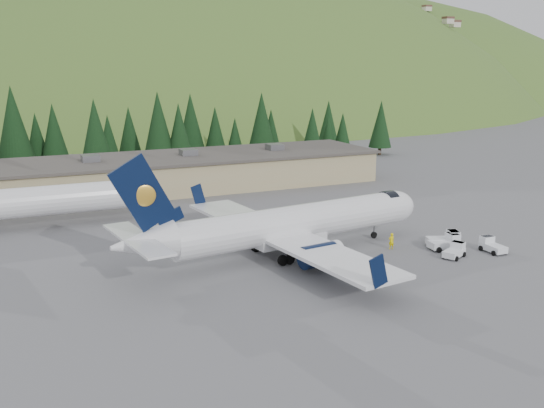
{
  "coord_description": "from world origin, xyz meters",
  "views": [
    {
      "loc": [
        -27.15,
        -53.87,
        19.31
      ],
      "look_at": [
        0.0,
        6.0,
        4.0
      ],
      "focal_mm": 40.0,
      "sensor_mm": 36.0,
      "label": 1
    }
  ],
  "objects_px": {
    "baggage_tug_c": "(491,245)",
    "ramp_worker": "(391,241)",
    "second_airliner": "(25,201)",
    "baggage_tug_d": "(446,242)",
    "airliner": "(288,226)",
    "baggage_tug_b": "(446,240)",
    "baggage_tug_a": "(455,251)",
    "terminal_building": "(158,173)"
  },
  "relations": [
    {
      "from": "baggage_tug_c",
      "to": "ramp_worker",
      "type": "xyz_separation_m",
      "value": [
        -9.05,
        5.09,
        0.2
      ]
    },
    {
      "from": "airliner",
      "to": "baggage_tug_b",
      "type": "bearing_deg",
      "value": -22.21
    },
    {
      "from": "second_airliner",
      "to": "terminal_building",
      "type": "relative_size",
      "value": 0.39
    },
    {
      "from": "baggage_tug_b",
      "to": "baggage_tug_d",
      "type": "bearing_deg",
      "value": -104.88
    },
    {
      "from": "terminal_building",
      "to": "ramp_worker",
      "type": "xyz_separation_m",
      "value": [
        14.93,
        -40.88,
        -1.74
      ]
    },
    {
      "from": "baggage_tug_d",
      "to": "terminal_building",
      "type": "bearing_deg",
      "value": 122.99
    },
    {
      "from": "second_airliner",
      "to": "ramp_worker",
      "type": "xyz_separation_m",
      "value": [
        34.84,
        -24.88,
        -2.44
      ]
    },
    {
      "from": "baggage_tug_b",
      "to": "ramp_worker",
      "type": "bearing_deg",
      "value": -174.98
    },
    {
      "from": "second_airliner",
      "to": "ramp_worker",
      "type": "bearing_deg",
      "value": -35.53
    },
    {
      "from": "second_airliner",
      "to": "baggage_tug_d",
      "type": "relative_size",
      "value": 8.19
    },
    {
      "from": "baggage_tug_d",
      "to": "airliner",
      "type": "bearing_deg",
      "value": 170.17
    },
    {
      "from": "airliner",
      "to": "terminal_building",
      "type": "bearing_deg",
      "value": 88.62
    },
    {
      "from": "baggage_tug_c",
      "to": "ramp_worker",
      "type": "distance_m",
      "value": 10.38
    },
    {
      "from": "baggage_tug_a",
      "to": "terminal_building",
      "type": "xyz_separation_m",
      "value": [
        -19.27,
        45.81,
        1.97
      ]
    },
    {
      "from": "second_airliner",
      "to": "baggage_tug_c",
      "type": "xyz_separation_m",
      "value": [
        43.89,
        -29.96,
        -2.65
      ]
    },
    {
      "from": "ramp_worker",
      "to": "baggage_tug_d",
      "type": "bearing_deg",
      "value": 158.44
    },
    {
      "from": "baggage_tug_a",
      "to": "terminal_building",
      "type": "distance_m",
      "value": 49.74
    },
    {
      "from": "airliner",
      "to": "baggage_tug_c",
      "type": "height_order",
      "value": "airliner"
    },
    {
      "from": "airliner",
      "to": "baggage_tug_b",
      "type": "relative_size",
      "value": 9.6
    },
    {
      "from": "baggage_tug_b",
      "to": "ramp_worker",
      "type": "height_order",
      "value": "baggage_tug_b"
    },
    {
      "from": "ramp_worker",
      "to": "baggage_tug_b",
      "type": "bearing_deg",
      "value": 167.23
    },
    {
      "from": "baggage_tug_a",
      "to": "ramp_worker",
      "type": "relative_size",
      "value": 1.74
    },
    {
      "from": "airliner",
      "to": "ramp_worker",
      "type": "relative_size",
      "value": 20.09
    },
    {
      "from": "baggage_tug_a",
      "to": "baggage_tug_b",
      "type": "xyz_separation_m",
      "value": [
        1.5,
        3.23,
        0.14
      ]
    },
    {
      "from": "airliner",
      "to": "baggage_tug_a",
      "type": "height_order",
      "value": "airliner"
    },
    {
      "from": "terminal_building",
      "to": "baggage_tug_a",
      "type": "bearing_deg",
      "value": -67.19
    },
    {
      "from": "baggage_tug_b",
      "to": "airliner",
      "type": "bearing_deg",
      "value": -173.53
    },
    {
      "from": "terminal_building",
      "to": "baggage_tug_c",
      "type": "bearing_deg",
      "value": -62.45
    },
    {
      "from": "airliner",
      "to": "terminal_building",
      "type": "relative_size",
      "value": 0.5
    },
    {
      "from": "terminal_building",
      "to": "airliner",
      "type": "bearing_deg",
      "value": -84.04
    },
    {
      "from": "airliner",
      "to": "baggage_tug_d",
      "type": "relative_size",
      "value": 10.57
    },
    {
      "from": "airliner",
      "to": "ramp_worker",
      "type": "distance_m",
      "value": 11.51
    },
    {
      "from": "airliner",
      "to": "ramp_worker",
      "type": "height_order",
      "value": "airliner"
    },
    {
      "from": "baggage_tug_a",
      "to": "ramp_worker",
      "type": "height_order",
      "value": "ramp_worker"
    },
    {
      "from": "airliner",
      "to": "baggage_tug_c",
      "type": "bearing_deg",
      "value": -28.74
    },
    {
      "from": "baggage_tug_b",
      "to": "terminal_building",
      "type": "height_order",
      "value": "terminal_building"
    },
    {
      "from": "baggage_tug_c",
      "to": "terminal_building",
      "type": "xyz_separation_m",
      "value": [
        -23.97,
        45.96,
        1.94
      ]
    },
    {
      "from": "baggage_tug_c",
      "to": "baggage_tug_b",
      "type": "bearing_deg",
      "value": 44.88
    },
    {
      "from": "baggage_tug_a",
      "to": "ramp_worker",
      "type": "distance_m",
      "value": 6.58
    },
    {
      "from": "airliner",
      "to": "baggage_tug_a",
      "type": "bearing_deg",
      "value": -34.03
    },
    {
      "from": "airliner",
      "to": "terminal_building",
      "type": "height_order",
      "value": "airliner"
    },
    {
      "from": "second_airliner",
      "to": "ramp_worker",
      "type": "distance_m",
      "value": 42.88
    }
  ]
}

